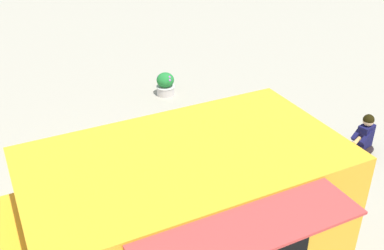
{
  "coord_description": "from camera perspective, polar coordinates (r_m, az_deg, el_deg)",
  "views": [
    {
      "loc": [
        -2.77,
        4.86,
        5.25
      ],
      "look_at": [
        0.22,
        -1.57,
        1.25
      ],
      "focal_mm": 42.29,
      "sensor_mm": 36.0,
      "label": 1
    }
  ],
  "objects": [
    {
      "name": "ground_plane",
      "position": [
        7.67,
        -3.54,
        -13.84
      ],
      "size": [
        40.0,
        40.0,
        0.0
      ],
      "primitive_type": "plane",
      "color": "#A39B8A"
    },
    {
      "name": "person_customer",
      "position": [
        10.2,
        20.89,
        -1.41
      ],
      "size": [
        0.62,
        0.78,
        0.88
      ],
      "color": "black",
      "rests_on": "ground_plane"
    },
    {
      "name": "planter_flowering_near",
      "position": [
        12.06,
        -3.37,
        5.17
      ],
      "size": [
        0.5,
        0.5,
        0.62
      ],
      "color": "beige",
      "rests_on": "ground_plane"
    },
    {
      "name": "plaza_bench",
      "position": [
        9.93,
        5.94,
        -0.16
      ],
      "size": [
        1.15,
        1.75,
        0.49
      ],
      "color": "brown",
      "rests_on": "ground_plane"
    }
  ]
}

